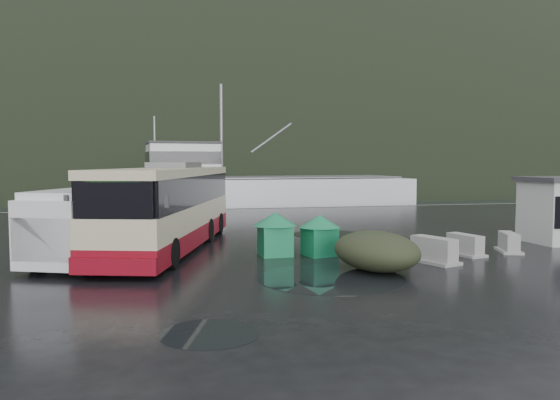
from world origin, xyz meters
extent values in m
plane|color=black|center=(0.00, 0.00, 0.00)|extent=(160.00, 160.00, 0.00)
cube|color=black|center=(0.00, 110.00, 0.00)|extent=(300.00, 180.00, 0.02)
cube|color=#999993|center=(0.00, 20.00, 0.00)|extent=(160.00, 0.60, 1.50)
ellipsoid|color=black|center=(10.00, 250.00, 0.00)|extent=(780.00, 540.00, 570.00)
cylinder|color=black|center=(0.27, -4.00, 0.01)|extent=(4.28, 4.28, 0.01)
cylinder|color=black|center=(-3.60, -8.39, 0.01)|extent=(1.98, 1.98, 0.01)
cylinder|color=black|center=(2.97, 5.30, 0.01)|extent=(3.15, 3.15, 0.01)
camera|label=1|loc=(-4.45, -18.93, 3.36)|focal=35.00mm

